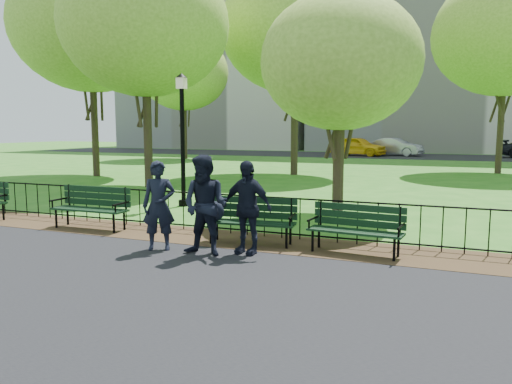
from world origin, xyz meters
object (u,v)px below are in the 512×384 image
at_px(park_bench_left_a, 92,203).
at_px(tree_near_w, 145,24).
at_px(tree_far_e, 506,34).
at_px(sedan_silver, 395,147).
at_px(person_right, 247,207).
at_px(person_mid, 205,205).
at_px(park_bench_right_a, 357,224).
at_px(tree_far_w, 184,72).
at_px(park_bench_main, 239,214).
at_px(lamppost, 182,135).
at_px(person_left, 159,206).
at_px(tree_far_c, 295,29).
at_px(tree_mid_w, 91,25).
at_px(taxi, 358,146).
at_px(tree_near_e, 340,62).

bearing_deg(park_bench_left_a, tree_near_w, 114.63).
height_order(tree_far_e, sedan_silver, tree_far_e).
bearing_deg(park_bench_left_a, person_right, -11.28).
distance_m(tree_near_w, person_right, 12.59).
relative_size(tree_far_e, person_mid, 5.42).
height_order(tree_far_e, person_right, tree_far_e).
bearing_deg(park_bench_right_a, tree_far_w, 131.43).
bearing_deg(person_right, person_mid, -141.18).
bearing_deg(park_bench_left_a, park_bench_main, -2.19).
bearing_deg(park_bench_right_a, lamppost, 152.49).
height_order(tree_far_e, person_left, tree_far_e).
distance_m(tree_far_c, tree_far_e, 10.61).
height_order(tree_near_w, tree_far_c, tree_far_c).
distance_m(tree_far_e, person_mid, 22.22).
relative_size(park_bench_main, tree_far_e, 0.18).
xyz_separation_m(park_bench_left_a, park_bench_right_a, (6.16, -0.02, -0.04)).
distance_m(park_bench_left_a, tree_far_w, 27.05).
height_order(park_bench_right_a, lamppost, lamppost).
bearing_deg(person_mid, tree_mid_w, 136.02).
bearing_deg(tree_far_w, lamppost, -60.00).
xyz_separation_m(tree_far_e, person_mid, (-6.17, -20.48, -6.03)).
distance_m(tree_near_w, tree_mid_w, 5.86).
relative_size(person_right, sedan_silver, 0.39).
distance_m(park_bench_main, person_mid, 1.15).
distance_m(park_bench_main, person_right, 0.88).
xyz_separation_m(tree_far_c, person_right, (4.03, -15.47, -6.22)).
xyz_separation_m(lamppost, tree_far_c, (0.01, 10.88, 4.96)).
height_order(person_right, sedan_silver, person_right).
height_order(tree_far_w, person_right, tree_far_w).
distance_m(tree_mid_w, tree_far_c, 9.75).
relative_size(tree_far_c, taxi, 2.19).
height_order(park_bench_main, tree_far_w, tree_far_w).
bearing_deg(taxi, person_mid, -158.82).
relative_size(park_bench_main, person_right, 1.06).
distance_m(tree_near_w, taxi, 26.01).
bearing_deg(tree_near_e, lamppost, -178.61).
distance_m(tree_near_w, tree_near_e, 9.44).
bearing_deg(tree_far_c, park_bench_left_a, -90.89).
bearing_deg(sedan_silver, person_right, -161.89).
height_order(lamppost, tree_mid_w, tree_mid_w).
bearing_deg(tree_far_w, tree_near_w, -64.41).
height_order(park_bench_main, lamppost, lamppost).
bearing_deg(tree_far_c, tree_mid_w, -154.10).
xyz_separation_m(tree_near_w, tree_near_e, (8.43, -3.59, -2.24)).
bearing_deg(tree_near_e, park_bench_right_a, -72.26).
bearing_deg(sedan_silver, park_bench_main, -162.61).
distance_m(park_bench_left_a, tree_mid_w, 14.97).
height_order(tree_near_e, tree_far_w, tree_far_w).
bearing_deg(taxi, tree_near_w, -172.90).
bearing_deg(tree_far_w, tree_far_c, -38.41).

